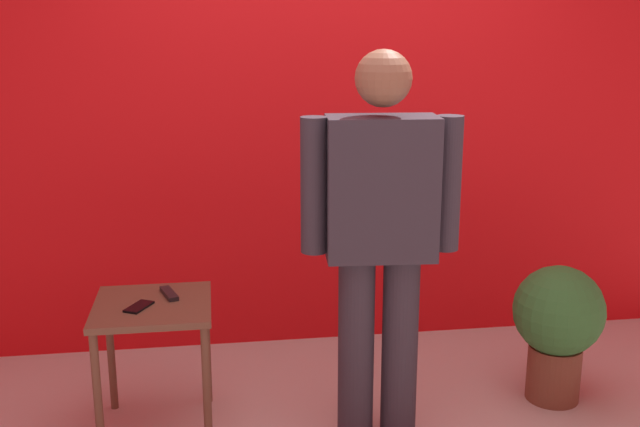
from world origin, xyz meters
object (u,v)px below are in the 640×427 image
object	(u,v)px
standing_person	(380,231)
side_table	(154,324)
cell_phone	(139,307)
tv_remote	(169,294)
potted_plant	(558,322)

from	to	relation	value
standing_person	side_table	distance (m)	1.10
side_table	cell_phone	size ratio (longest dim) A/B	4.29
side_table	tv_remote	xyz separation A→B (m)	(0.07, 0.09, 0.11)
standing_person	potted_plant	world-z (taller)	standing_person
side_table	cell_phone	distance (m)	0.13
side_table	potted_plant	bearing A→B (deg)	0.29
standing_person	tv_remote	world-z (taller)	standing_person
cell_phone	potted_plant	bearing A→B (deg)	29.97
cell_phone	standing_person	bearing A→B (deg)	19.88
tv_remote	potted_plant	bearing A→B (deg)	-20.34
standing_person	potted_plant	bearing A→B (deg)	12.57
potted_plant	cell_phone	bearing A→B (deg)	-178.33
standing_person	side_table	bearing A→B (deg)	168.43
side_table	tv_remote	world-z (taller)	tv_remote
side_table	tv_remote	distance (m)	0.16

